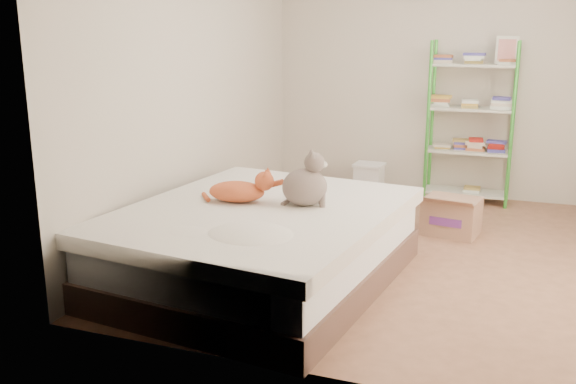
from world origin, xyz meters
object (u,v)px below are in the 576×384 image
at_px(grey_cat, 305,179).
at_px(shelf_unit, 471,121).
at_px(cardboard_box, 451,216).
at_px(orange_cat, 237,189).
at_px(bed, 261,245).
at_px(white_bin, 369,179).

height_order(grey_cat, shelf_unit, shelf_unit).
bearing_deg(cardboard_box, grey_cat, -112.44).
relative_size(orange_cat, cardboard_box, 0.93).
bearing_deg(grey_cat, shelf_unit, -41.57).
bearing_deg(shelf_unit, grey_cat, -109.13).
bearing_deg(cardboard_box, bed, -116.87).
relative_size(bed, shelf_unit, 1.39).
bearing_deg(white_bin, shelf_unit, 7.67).
xyz_separation_m(bed, shelf_unit, (1.22, 2.85, 0.59)).
bearing_deg(white_bin, bed, -93.65).
xyz_separation_m(cardboard_box, white_bin, (-1.02, 1.08, 0.02)).
relative_size(cardboard_box, white_bin, 1.45).
xyz_separation_m(grey_cat, shelf_unit, (0.93, 2.69, 0.10)).
bearing_deg(orange_cat, bed, -31.96).
xyz_separation_m(orange_cat, grey_cat, (0.51, 0.08, 0.10)).
height_order(bed, grey_cat, grey_cat).
relative_size(grey_cat, white_bin, 1.09).
xyz_separation_m(orange_cat, white_bin, (0.40, 2.63, -0.48)).
relative_size(bed, cardboard_box, 4.55).
xyz_separation_m(grey_cat, cardboard_box, (0.91, 1.48, -0.60)).
relative_size(bed, white_bin, 6.61).
height_order(orange_cat, white_bin, orange_cat).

